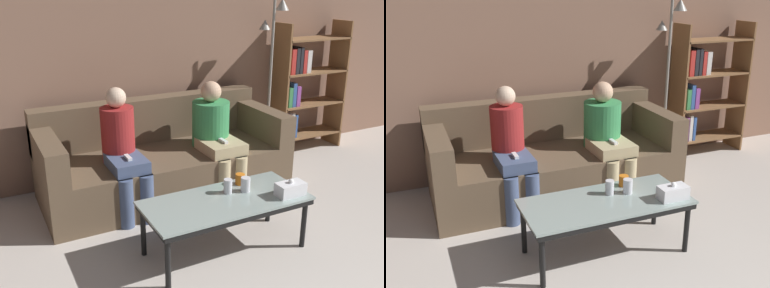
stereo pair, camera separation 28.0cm
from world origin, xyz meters
The scene contains 11 objects.
wall_back centered at (0.00, 3.89, 1.30)m, with size 12.00×0.06×2.60m.
couch centered at (0.00, 3.34, 0.32)m, with size 2.32×0.96×0.87m.
coffee_table centered at (-0.01, 2.14, 0.39)m, with size 1.24×0.55×0.43m.
cup_near_left centered at (0.06, 2.23, 0.49)m, with size 0.07×0.07×0.11m.
cup_near_right centered at (0.19, 2.19, 0.49)m, with size 0.07×0.07×0.11m.
cup_far_center centered at (0.23, 2.32, 0.48)m, with size 0.07×0.07×0.09m.
tissue_box centered at (0.46, 1.98, 0.49)m, with size 0.22×0.12×0.13m.
bookshelf centered at (1.93, 3.66, 0.78)m, with size 0.89×0.32×1.52m.
standing_lamp centered at (1.37, 3.52, 1.10)m, with size 0.31×0.26×1.79m.
seated_person_left_end centered at (-0.47, 3.12, 0.58)m, with size 0.31×0.62×1.10m.
seated_person_mid_left centered at (0.47, 3.13, 0.58)m, with size 0.36×0.65×1.06m.
Camera 2 is at (-1.32, -0.51, 1.93)m, focal length 42.00 mm.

